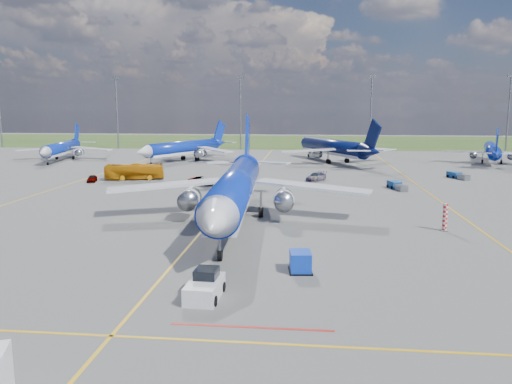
# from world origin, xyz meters

# --- Properties ---
(ground) EXTENTS (400.00, 400.00, 0.00)m
(ground) POSITION_xyz_m (0.00, 0.00, 0.00)
(ground) COLOR #555553
(ground) RESTS_ON ground
(grass_strip) EXTENTS (400.00, 80.00, 0.01)m
(grass_strip) POSITION_xyz_m (0.00, 150.00, 0.00)
(grass_strip) COLOR #2D4719
(grass_strip) RESTS_ON ground
(taxiway_lines) EXTENTS (60.25, 160.00, 0.02)m
(taxiway_lines) POSITION_xyz_m (0.17, 27.70, 0.01)
(taxiway_lines) COLOR gold
(taxiway_lines) RESTS_ON ground
(floodlight_masts) EXTENTS (202.20, 0.50, 22.70)m
(floodlight_masts) POSITION_xyz_m (10.00, 110.00, 12.56)
(floodlight_masts) COLOR slate
(floodlight_masts) RESTS_ON ground
(warning_post) EXTENTS (0.50, 0.50, 3.00)m
(warning_post) POSITION_xyz_m (26.00, 8.00, 1.50)
(warning_post) COLOR red
(warning_post) RESTS_ON ground
(bg_jet_nw) EXTENTS (30.84, 37.20, 8.70)m
(bg_jet_nw) POSITION_xyz_m (-50.35, 73.15, 0.00)
(bg_jet_nw) COLOR #0B26A0
(bg_jet_nw) RESTS_ON ground
(bg_jet_nnw) EXTENTS (39.92, 44.15, 9.43)m
(bg_jet_nnw) POSITION_xyz_m (-19.36, 74.46, 0.00)
(bg_jet_nnw) COLOR #0B26A0
(bg_jet_nnw) RESTS_ON ground
(bg_jet_n) EXTENTS (44.83, 49.35, 10.50)m
(bg_jet_n) POSITION_xyz_m (17.14, 76.03, 0.00)
(bg_jet_n) COLOR #081244
(bg_jet_n) RESTS_ON ground
(bg_jet_ne) EXTENTS (33.21, 38.50, 8.59)m
(bg_jet_ne) POSITION_xyz_m (55.09, 78.49, 0.00)
(bg_jet_ne) COLOR #0B26A0
(bg_jet_ne) RESTS_ON ground
(main_airliner) EXTENTS (36.32, 46.42, 11.72)m
(main_airliner) POSITION_xyz_m (3.03, 9.78, 0.00)
(main_airliner) COLOR #0B26A0
(main_airliner) RESTS_ON ground
(pushback_tug) EXTENTS (2.30, 5.76, 1.94)m
(pushback_tug) POSITION_xyz_m (4.22, -13.45, 0.78)
(pushback_tug) COLOR silver
(pushback_tug) RESTS_ON ground
(uld_container) EXTENTS (1.87, 2.23, 1.65)m
(uld_container) POSITION_xyz_m (10.76, -7.20, 0.83)
(uld_container) COLOR #0D36BD
(uld_container) RESTS_ON ground
(apron_bus) EXTENTS (10.95, 4.97, 2.97)m
(apron_bus) POSITION_xyz_m (-20.55, 42.03, 1.49)
(apron_bus) COLOR #C87B0B
(apron_bus) RESTS_ON ground
(service_car_a) EXTENTS (2.28, 3.83, 1.22)m
(service_car_a) POSITION_xyz_m (-27.09, 38.40, 0.61)
(service_car_a) COLOR #999999
(service_car_a) RESTS_ON ground
(service_car_b) EXTENTS (5.34, 4.10, 1.35)m
(service_car_b) POSITION_xyz_m (-6.96, 37.47, 0.67)
(service_car_b) COLOR #999999
(service_car_b) RESTS_ON ground
(service_car_c) EXTENTS (4.31, 5.47, 1.48)m
(service_car_c) POSITION_xyz_m (12.76, 44.18, 0.74)
(service_car_c) COLOR #999999
(service_car_c) RESTS_ON ground
(baggage_tug_w) EXTENTS (2.65, 5.44, 1.18)m
(baggage_tug_w) POSITION_xyz_m (25.66, 35.80, 0.55)
(baggage_tug_w) COLOR navy
(baggage_tug_w) RESTS_ON ground
(baggage_tug_c) EXTENTS (2.40, 5.67, 1.24)m
(baggage_tug_c) POSITION_xyz_m (-1.96, 45.58, 0.58)
(baggage_tug_c) COLOR navy
(baggage_tug_c) RESTS_ON ground
(baggage_tug_e) EXTENTS (3.18, 5.26, 1.15)m
(baggage_tug_e) POSITION_xyz_m (39.06, 49.48, 0.54)
(baggage_tug_e) COLOR #184C94
(baggage_tug_e) RESTS_ON ground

